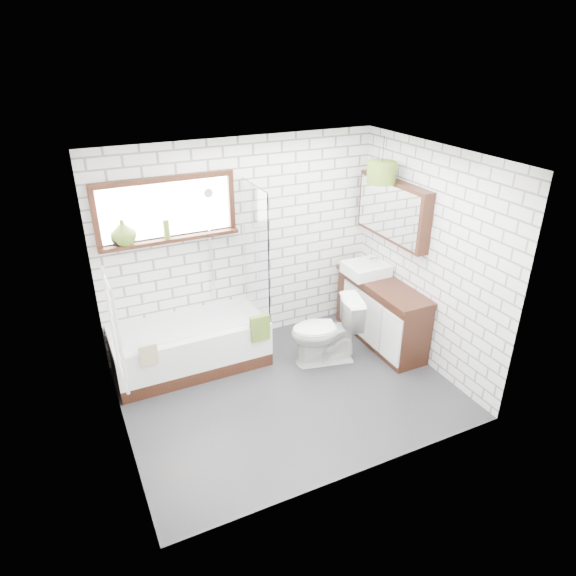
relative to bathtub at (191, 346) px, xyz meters
name	(u,v)px	position (x,y,z in m)	size (l,w,h in m)	color
floor	(289,392)	(0.82, -0.92, -0.28)	(3.40, 2.60, 0.01)	#27272B
ceiling	(290,159)	(0.82, -0.92, 2.23)	(3.40, 2.60, 0.01)	white
wall_back	(242,245)	(0.82, 0.38, 0.97)	(3.40, 0.01, 2.50)	white
wall_front	(363,355)	(0.82, -2.23, 0.97)	(3.40, 0.01, 2.50)	white
wall_left	(109,326)	(-0.89, -0.92, 0.97)	(0.01, 2.60, 2.50)	white
wall_right	(428,259)	(2.52, -0.92, 0.97)	(0.01, 2.60, 2.50)	white
window	(167,210)	(-0.03, 0.34, 1.52)	(1.52, 0.16, 0.68)	black
towel_radiator	(115,330)	(-0.84, -0.92, 0.92)	(0.06, 0.52, 1.00)	white
mirror_cabinet	(393,210)	(2.44, -0.32, 1.37)	(0.16, 1.20, 0.70)	black
shower_riser	(210,243)	(0.42, 0.34, 1.07)	(0.02, 0.02, 1.30)	silver
bathtub	(191,346)	(0.00, 0.00, 0.00)	(1.72, 0.76, 0.56)	white
shower_screen	(256,251)	(0.84, 0.00, 1.03)	(0.02, 0.72, 1.50)	white
towel_green	(260,328)	(0.71, -0.38, 0.26)	(0.22, 0.06, 0.31)	#4E6B20
towel_beige	(149,355)	(-0.53, -0.38, 0.26)	(0.18, 0.05, 0.24)	tan
vanity	(381,312)	(2.29, -0.47, 0.13)	(0.46, 1.42, 0.81)	black
basin	(366,269)	(2.23, -0.17, 0.61)	(0.50, 0.43, 0.14)	white
tap	(377,263)	(2.39, -0.17, 0.66)	(0.03, 0.03, 0.15)	silver
toilet	(326,331)	(1.45, -0.57, 0.13)	(0.80, 0.46, 0.82)	white
vase_olive	(123,234)	(-0.51, 0.31, 1.34)	(0.26, 0.26, 0.27)	#547022
vase_dark	(121,237)	(-0.55, 0.31, 1.31)	(0.20, 0.20, 0.21)	black
bottle	(167,231)	(-0.06, 0.31, 1.30)	(0.06, 0.06, 0.20)	#547022
pendant	(382,172)	(2.27, -0.28, 1.82)	(0.33, 0.33, 0.24)	#4E6B20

